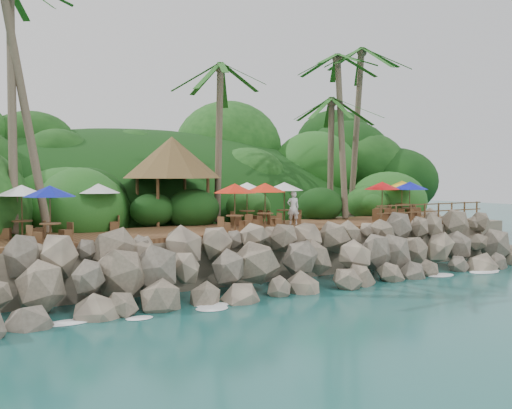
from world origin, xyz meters
TOP-DOWN VIEW (x-y plane):
  - ground at (0.00, 0.00)m, footprint 140.00×140.00m
  - land_base at (0.00, 16.00)m, footprint 32.00×25.20m
  - jungle_hill at (0.00, 23.50)m, footprint 44.80×28.00m
  - seawall at (0.00, 2.00)m, footprint 29.00×4.00m
  - terrace at (0.00, 6.00)m, footprint 26.00×5.00m
  - jungle_foliage at (0.00, 15.00)m, footprint 44.00×16.00m
  - foam_line at (0.00, 0.30)m, footprint 25.20×0.80m
  - palms at (0.31, 8.65)m, footprint 26.43×7.31m
  - palapa at (-2.81, 9.88)m, footprint 5.18×5.18m
  - dining_clusters at (-0.04, 5.82)m, footprint 24.84×5.22m
  - railing at (10.06, 3.65)m, footprint 8.30×0.10m
  - waiter at (2.16, 5.84)m, footprint 0.73×0.60m

SIDE VIEW (x-z plane):
  - ground at x=0.00m, z-range 0.00..0.00m
  - jungle_hill at x=0.00m, z-range -7.70..7.70m
  - jungle_foliage at x=0.00m, z-range -6.00..6.00m
  - foam_line at x=0.00m, z-range 0.00..0.06m
  - land_base at x=0.00m, z-range 0.00..2.10m
  - seawall at x=0.00m, z-range 0.00..2.30m
  - terrace at x=0.00m, z-range 2.10..2.30m
  - railing at x=10.06m, z-range 2.41..3.41m
  - waiter at x=2.16m, z-range 2.30..4.04m
  - dining_clusters at x=-0.04m, z-range 3.02..5.21m
  - palapa at x=-2.81m, z-range 3.49..8.09m
  - palms at x=0.31m, z-range 4.94..19.78m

